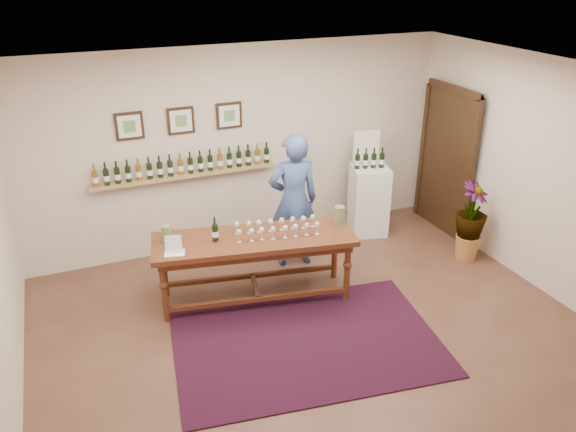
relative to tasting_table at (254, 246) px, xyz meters
name	(u,v)px	position (x,y,z in m)	size (l,w,h in m)	color
ground	(316,333)	(0.37, -0.94, -0.71)	(6.00, 6.00, 0.00)	#4D2E22
room_shell	(395,162)	(2.48, 0.92, 0.41)	(6.00, 6.00, 6.00)	beige
rug	(307,342)	(0.21, -1.05, -0.70)	(2.83, 1.89, 0.02)	#420B15
tasting_table	(254,246)	(0.00, 0.00, 0.00)	(2.46, 1.18, 0.84)	#441C11
table_glasses	(277,228)	(0.28, -0.04, 0.21)	(1.22, 0.28, 0.17)	silver
table_bottles	(215,226)	(-0.42, 0.12, 0.29)	(0.31, 0.17, 0.33)	black
pitcher_left	(167,234)	(-0.96, 0.27, 0.23)	(0.13, 0.13, 0.20)	olive
pitcher_right	(339,215)	(1.08, -0.08, 0.24)	(0.15, 0.15, 0.23)	olive
menu_card	(173,245)	(-0.94, -0.01, 0.23)	(0.22, 0.16, 0.20)	white
display_pedestal	(369,200)	(2.17, 1.05, -0.19)	(0.52, 0.52, 1.03)	white
pedestal_bottles	(370,159)	(2.13, 1.03, 0.47)	(0.29, 0.08, 0.29)	black
info_sign	(366,146)	(2.18, 1.23, 0.59)	(0.38, 0.02, 0.53)	white
potted_plant	(471,222)	(3.01, -0.21, -0.15)	(0.68, 0.68, 0.96)	#AF6F3A
person	(293,201)	(0.77, 0.63, 0.20)	(0.66, 0.44, 1.82)	#3A518B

